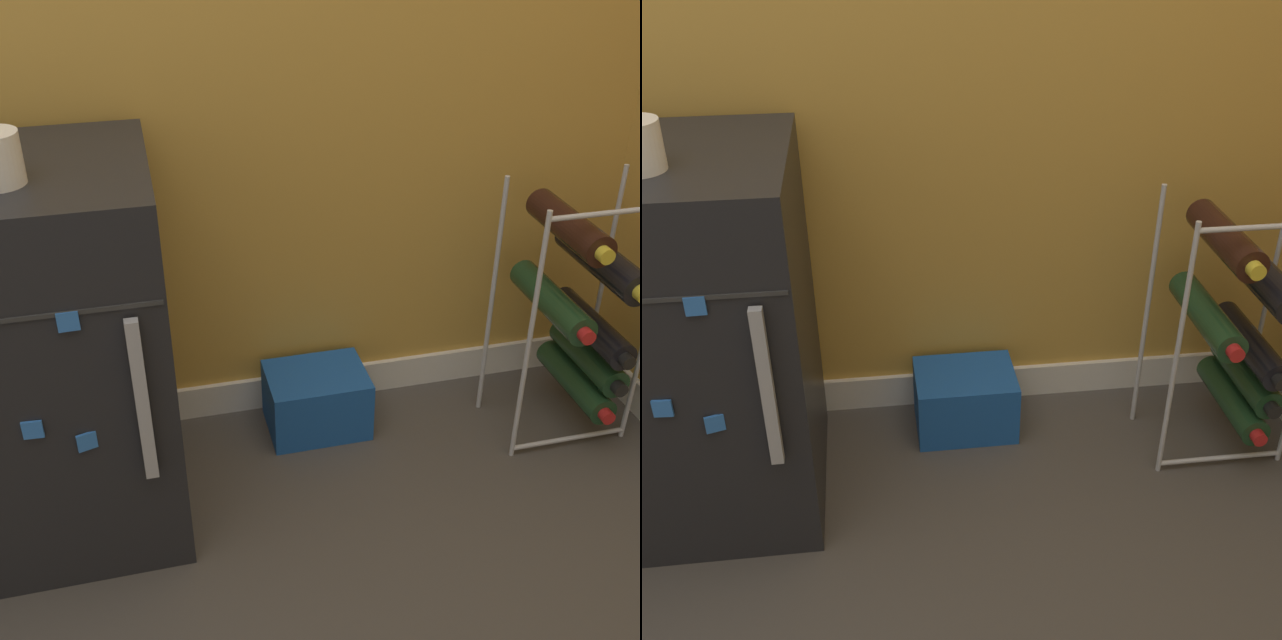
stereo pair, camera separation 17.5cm
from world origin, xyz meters
The scene contains 4 objects.
ground_plane centered at (0.00, 0.00, 0.00)m, with size 14.00×14.00×0.00m, color #423D38.
mini_fridge centered at (-0.49, 0.35, 0.41)m, with size 0.58×0.50×0.81m.
wine_rack centered at (0.78, 0.37, 0.34)m, with size 0.32×0.33×0.65m.
soda_box centered at (0.16, 0.51, 0.08)m, with size 0.25×0.19×0.16m.
Camera 1 is at (-0.23, -1.09, 1.31)m, focal length 45.00 mm.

